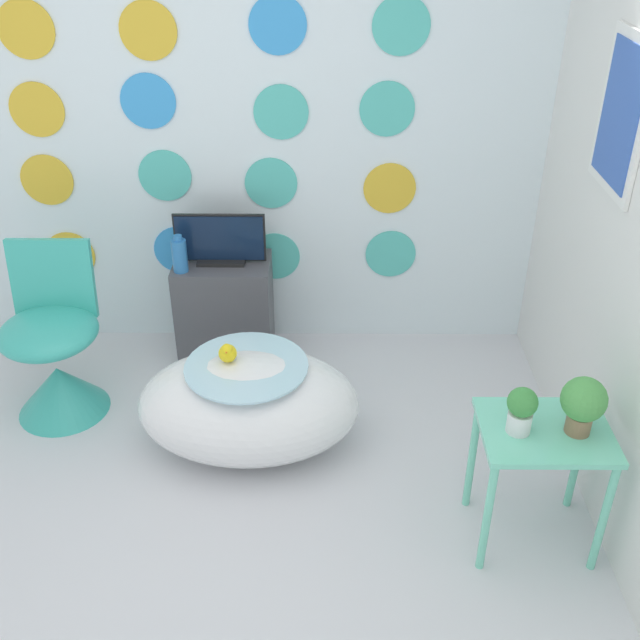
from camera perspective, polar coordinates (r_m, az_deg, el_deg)
name	(u,v)px	position (r m, az deg, el deg)	size (l,w,h in m)	color
ground_plane	(173,629)	(2.96, -11.16, -22.08)	(12.00, 12.00, 0.00)	silver
wall_back_dotted	(217,112)	(3.92, -7.87, 15.41)	(4.35, 0.05, 2.60)	white
wall_right	(625,186)	(3.13, 22.23, 9.43)	(0.06, 2.99, 2.60)	silver
bathtub	(249,405)	(3.46, -5.45, -6.44)	(1.01, 0.67, 0.47)	white
rubber_duck	(227,353)	(3.31, -7.06, -2.48)	(0.08, 0.09, 0.10)	yellow
chair	(56,361)	(3.87, -19.50, -2.93)	(0.47, 0.47, 0.85)	#38B2A3
tv_cabinet	(226,309)	(4.11, -7.20, 0.87)	(0.51, 0.33, 0.57)	#4C4C51
tv	(221,242)	(3.93, -7.58, 5.94)	(0.47, 0.12, 0.27)	black
vase	(180,255)	(3.88, -10.65, 4.89)	(0.08, 0.08, 0.20)	#2D72B7
side_table	(542,450)	(3.01, 16.55, -9.45)	(0.49, 0.39, 0.55)	#72D8B7
potted_plant_left	(521,409)	(2.84, 15.10, -6.56)	(0.11, 0.11, 0.19)	white
potted_plant_right	(583,402)	(2.89, 19.42, -5.95)	(0.17, 0.17, 0.23)	#8C6B4C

